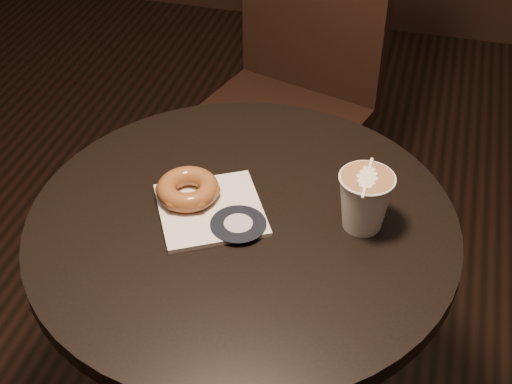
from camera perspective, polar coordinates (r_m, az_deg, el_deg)
cafe_table at (r=1.29m, az=-1.00°, el=-8.75°), size 0.70×0.70×0.75m
chair at (r=1.89m, az=3.10°, el=9.78°), size 0.51×0.51×1.04m
pastry_bag at (r=1.16m, az=-3.65°, el=-1.42°), size 0.22×0.22×0.01m
doughnut at (r=1.18m, az=-5.48°, el=0.25°), size 0.10×0.10×0.03m
latte_cup at (r=1.12m, az=8.67°, el=-0.76°), size 0.09×0.09×0.10m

